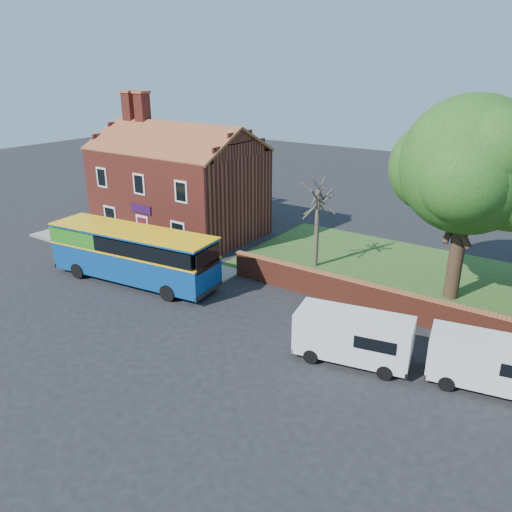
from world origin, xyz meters
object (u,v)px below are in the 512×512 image
Objects in this scene: van_far at (493,362)px; van_near at (353,336)px; bus at (129,252)px; large_tree at (472,169)px.

van_near is at bearing -177.24° from van_far.
van_far is (20.52, 0.79, -0.67)m from bus.
large_tree reaches higher than van_near.
large_tree is (-3.52, 8.15, 6.13)m from van_far.
van_near reaches higher than van_far.
van_near is 5.65m from van_far.
van_near is 0.48× the size of large_tree.
bus is 2.14× the size of van_far.
bus is 15.04m from van_near.
van_far is at bearing 1.60° from van_near.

